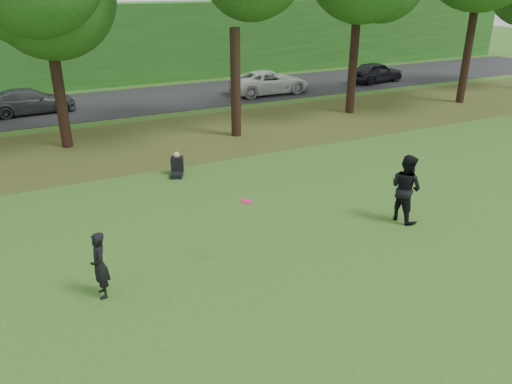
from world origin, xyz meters
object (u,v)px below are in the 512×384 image
player_left (100,265)px  player_right (406,188)px  frisbee (247,201)px  seated_person (177,166)px

player_left → player_right: (8.55, 0.06, 0.22)m
player_right → frisbee: size_ratio=5.38×
frisbee → player_left: bearing=175.5°
frisbee → seated_person: bearing=87.1°
player_right → frisbee: player_right is taller
frisbee → player_right: bearing=3.7°
player_left → frisbee: frisbee is taller
player_left → seated_person: size_ratio=1.85×
player_right → frisbee: 5.21m
player_right → seated_person: bearing=28.7°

